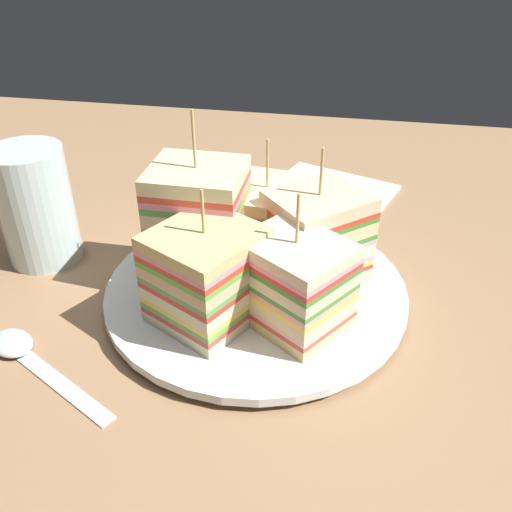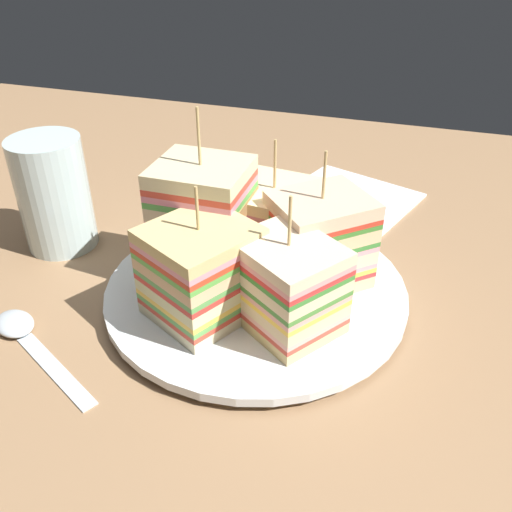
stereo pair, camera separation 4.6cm
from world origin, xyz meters
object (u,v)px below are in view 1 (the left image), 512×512
at_px(sandwich_wedge_2, 265,221).
at_px(sandwich_wedge_4, 207,275).
at_px(napkin, 329,192).
at_px(sandwich_wedge_0, 294,283).
at_px(chip_pile, 256,273).
at_px(sandwich_wedge_1, 316,237).
at_px(drinking_glass, 38,214).
at_px(plate, 256,291).
at_px(spoon, 22,352).
at_px(sandwich_wedge_3, 200,221).

distance_m(sandwich_wedge_2, sandwich_wedge_4, 0.10).
bearing_deg(napkin, sandwich_wedge_0, -92.50).
height_order(sandwich_wedge_2, chip_pile, sandwich_wedge_2).
xyz_separation_m(sandwich_wedge_1, sandwich_wedge_4, (-0.08, -0.07, -0.00)).
xyz_separation_m(sandwich_wedge_1, drinking_glass, (-0.26, 0.00, -0.01)).
relative_size(sandwich_wedge_0, sandwich_wedge_1, 0.94).
xyz_separation_m(plate, napkin, (0.05, 0.21, -0.01)).
distance_m(plate, drinking_glass, 0.21).
distance_m(spoon, napkin, 0.37).
relative_size(sandwich_wedge_0, napkin, 0.81).
bearing_deg(sandwich_wedge_3, spoon, -132.45).
bearing_deg(sandwich_wedge_0, sandwich_wedge_1, -64.04).
bearing_deg(napkin, sandwich_wedge_3, -116.78).
height_order(plate, sandwich_wedge_2, sandwich_wedge_2).
bearing_deg(spoon, chip_pile, -118.46).
relative_size(sandwich_wedge_2, napkin, 0.82).
distance_m(plate, napkin, 0.22).
height_order(sandwich_wedge_2, sandwich_wedge_3, sandwich_wedge_3).
xyz_separation_m(sandwich_wedge_1, sandwich_wedge_2, (-0.05, 0.03, -0.01)).
relative_size(sandwich_wedge_4, napkin, 0.81).
height_order(plate, drinking_glass, drinking_glass).
height_order(sandwich_wedge_2, sandwich_wedge_4, same).
bearing_deg(drinking_glass, sandwich_wedge_3, -4.94).
bearing_deg(plate, spoon, -147.52).
relative_size(chip_pile, spoon, 0.55).
bearing_deg(sandwich_wedge_3, chip_pile, -14.48).
relative_size(sandwich_wedge_2, spoon, 0.86).
distance_m(sandwich_wedge_2, spoon, 0.23).
relative_size(sandwich_wedge_0, chip_pile, 1.57).
bearing_deg(sandwich_wedge_4, sandwich_wedge_2, 12.14).
height_order(sandwich_wedge_3, drinking_glass, sandwich_wedge_3).
xyz_separation_m(sandwich_wedge_2, drinking_glass, (-0.21, -0.02, -0.00)).
relative_size(sandwich_wedge_2, sandwich_wedge_3, 0.76).
height_order(chip_pile, napkin, chip_pile).
relative_size(sandwich_wedge_2, drinking_glass, 1.01).
height_order(chip_pile, spoon, chip_pile).
distance_m(sandwich_wedge_1, sandwich_wedge_4, 0.10).
bearing_deg(chip_pile, sandwich_wedge_2, 90.59).
height_order(sandwich_wedge_1, napkin, sandwich_wedge_1).
bearing_deg(sandwich_wedge_1, sandwich_wedge_3, -36.16).
height_order(sandwich_wedge_0, sandwich_wedge_1, sandwich_wedge_1).
relative_size(sandwich_wedge_1, sandwich_wedge_4, 1.07).
distance_m(sandwich_wedge_1, sandwich_wedge_3, 0.10).
height_order(chip_pile, drinking_glass, drinking_glass).
bearing_deg(chip_pile, plate, -73.43).
xyz_separation_m(sandwich_wedge_0, spoon, (-0.20, -0.06, -0.05)).
height_order(sandwich_wedge_4, napkin, sandwich_wedge_4).
bearing_deg(plate, sandwich_wedge_0, -47.10).
xyz_separation_m(sandwich_wedge_0, sandwich_wedge_1, (0.01, 0.06, 0.00)).
bearing_deg(plate, sandwich_wedge_1, 28.36).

